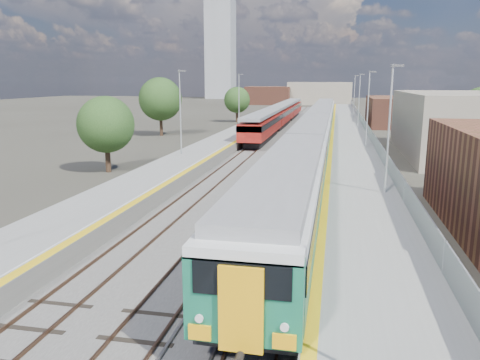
% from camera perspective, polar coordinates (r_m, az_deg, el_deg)
% --- Properties ---
extents(ground, '(320.00, 320.00, 0.00)m').
position_cam_1_polar(ground, '(57.04, 7.92, 4.28)').
color(ground, '#47443A').
rests_on(ground, ground).
extents(ballast_bed, '(10.50, 155.00, 0.06)m').
position_cam_1_polar(ballast_bed, '(59.68, 5.92, 4.71)').
color(ballast_bed, '#565451').
rests_on(ballast_bed, ground).
extents(tracks, '(8.96, 160.00, 0.17)m').
position_cam_1_polar(tracks, '(61.28, 6.64, 4.95)').
color(tracks, '#4C3323').
rests_on(tracks, ground).
extents(platform_right, '(4.70, 155.00, 8.52)m').
position_cam_1_polar(platform_right, '(59.35, 13.20, 4.90)').
color(platform_right, slate).
rests_on(platform_right, ground).
extents(platform_left, '(4.30, 155.00, 8.52)m').
position_cam_1_polar(platform_left, '(60.66, -0.50, 5.35)').
color(platform_left, slate).
rests_on(platform_left, ground).
extents(buildings, '(72.00, 185.50, 40.00)m').
position_cam_1_polar(buildings, '(146.66, 3.16, 13.26)').
color(buildings, brown).
rests_on(buildings, ground).
extents(green_train, '(3.06, 85.07, 3.37)m').
position_cam_1_polar(green_train, '(53.08, 9.35, 6.24)').
color(green_train, black).
rests_on(green_train, ground).
extents(red_train, '(2.79, 56.57, 3.52)m').
position_cam_1_polar(red_train, '(77.92, 4.92, 7.95)').
color(red_train, black).
rests_on(red_train, ground).
extents(tree_a, '(4.70, 4.70, 6.37)m').
position_cam_1_polar(tree_a, '(40.55, -16.03, 6.50)').
color(tree_a, '#382619').
rests_on(tree_a, ground).
extents(tree_b, '(5.92, 5.92, 8.03)m').
position_cam_1_polar(tree_b, '(66.28, -9.69, 9.69)').
color(tree_b, '#382619').
rests_on(tree_b, ground).
extents(tree_c, '(4.76, 4.76, 6.45)m').
position_cam_1_polar(tree_c, '(86.95, -0.38, 9.73)').
color(tree_c, '#382619').
rests_on(tree_c, ground).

